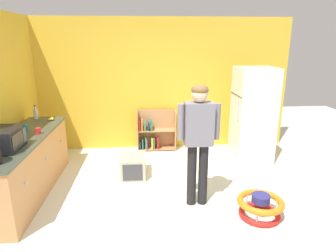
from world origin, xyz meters
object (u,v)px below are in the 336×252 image
at_px(pet_carrier, 133,166).
at_px(teal_cup, 25,128).
at_px(refrigerator, 253,115).
at_px(baby_walker, 260,206).
at_px(red_cup, 38,131).
at_px(clear_bottle, 36,114).
at_px(bookshelf, 154,133).
at_px(banana_bunch, 52,119).
at_px(standing_person, 199,134).
at_px(microwave, 5,139).
at_px(kitchen_counter, 26,166).

relative_size(pet_carrier, teal_cup, 5.81).
relative_size(refrigerator, pet_carrier, 3.22).
distance_m(baby_walker, red_cup, 3.33).
distance_m(clear_bottle, red_cup, 0.97).
relative_size(bookshelf, banana_bunch, 5.45).
distance_m(standing_person, pet_carrier, 1.60).
xyz_separation_m(microwave, red_cup, (0.18, 0.64, -0.09)).
relative_size(bookshelf, standing_person, 0.50).
bearing_deg(kitchen_counter, teal_cup, 101.27).
xyz_separation_m(kitchen_counter, pet_carrier, (1.56, 0.49, -0.27)).
bearing_deg(standing_person, pet_carrier, 134.00).
relative_size(bookshelf, baby_walker, 1.41).
relative_size(bookshelf, red_cup, 8.95).
relative_size(standing_person, microwave, 3.55).
height_order(refrigerator, microwave, refrigerator).
distance_m(baby_walker, pet_carrier, 2.19).
height_order(standing_person, pet_carrier, standing_person).
xyz_separation_m(banana_bunch, clear_bottle, (-0.30, 0.11, 0.07)).
relative_size(refrigerator, red_cup, 18.74).
distance_m(banana_bunch, teal_cup, 0.64).
distance_m(kitchen_counter, banana_bunch, 1.06).
xyz_separation_m(clear_bottle, teal_cup, (0.09, -0.71, -0.05)).
xyz_separation_m(bookshelf, pet_carrier, (-0.39, -1.26, -0.19)).
xyz_separation_m(pet_carrier, teal_cup, (-1.63, -0.16, 0.77)).
distance_m(kitchen_counter, clear_bottle, 1.19).
relative_size(bookshelf, teal_cup, 8.95).
distance_m(teal_cup, red_cup, 0.32).
bearing_deg(pet_carrier, clear_bottle, 162.23).
height_order(pet_carrier, microwave, microwave).
height_order(baby_walker, red_cup, red_cup).
height_order(refrigerator, bookshelf, refrigerator).
bearing_deg(kitchen_counter, standing_person, -10.78).
bearing_deg(banana_bunch, teal_cup, -109.59).
distance_m(baby_walker, teal_cup, 3.63).
bearing_deg(clear_bottle, standing_person, -29.81).
xyz_separation_m(refrigerator, baby_walker, (-0.55, -1.94, -0.73)).
relative_size(kitchen_counter, baby_walker, 3.97).
height_order(baby_walker, pet_carrier, pet_carrier).
bearing_deg(teal_cup, bookshelf, 35.07).
bearing_deg(microwave, refrigerator, 22.33).
xyz_separation_m(kitchen_counter, clear_bottle, (-0.15, 1.04, 0.55)).
height_order(pet_carrier, clear_bottle, clear_bottle).
height_order(teal_cup, red_cup, same).
relative_size(kitchen_counter, bookshelf, 2.82).
relative_size(bookshelf, clear_bottle, 3.46).
bearing_deg(bookshelf, microwave, -130.83).
xyz_separation_m(teal_cup, red_cup, (0.26, -0.20, 0.00)).
distance_m(pet_carrier, red_cup, 1.61).
distance_m(kitchen_counter, standing_person, 2.61).
relative_size(kitchen_counter, red_cup, 25.27).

